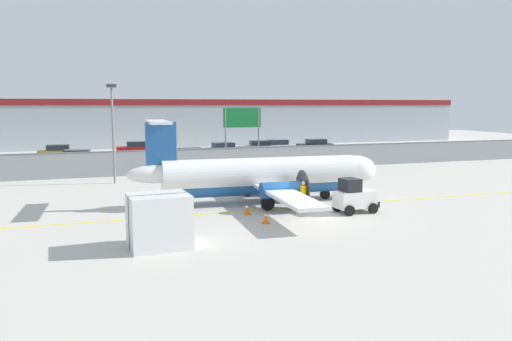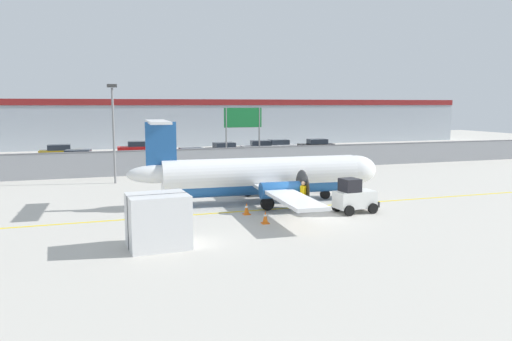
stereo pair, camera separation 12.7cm
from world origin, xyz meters
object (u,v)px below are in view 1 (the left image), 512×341
object	(u,v)px
baggage_tug	(354,197)
parked_car_6	(277,147)
traffic_cone_far_right	(266,217)
traffic_cone_far_left	(247,209)
parked_car_4	(224,150)
parked_car_7	(315,146)
highway_sign	(242,123)
parked_car_2	(136,149)
parked_car_3	(192,156)
parked_car_1	(79,159)
apron_light_pole	(113,125)
commuter_airplane	(266,176)
traffic_cone_near_right	(155,224)
parked_car_5	(259,148)
cargo_container	(159,221)
ground_crew_worker	(303,195)
parked_car_0	(59,152)
traffic_cone_near_left	(324,188)

from	to	relation	value
baggage_tug	parked_car_6	bearing A→B (deg)	71.87
traffic_cone_far_right	traffic_cone_far_left	bearing A→B (deg)	96.62
parked_car_4	parked_car_7	world-z (taller)	same
traffic_cone_far_right	highway_sign	bearing A→B (deg)	75.74
parked_car_2	parked_car_3	size ratio (longest dim) A/B	0.99
traffic_cone_far_right	parked_car_1	size ratio (longest dim) A/B	0.15
parked_car_1	parked_car_6	distance (m)	22.77
parked_car_3	parked_car_6	world-z (taller)	same
traffic_cone_far_left	apron_light_pole	distance (m)	15.12
parked_car_4	parked_car_2	bearing A→B (deg)	148.37
commuter_airplane	traffic_cone_near_right	bearing A→B (deg)	-144.13
parked_car_5	parked_car_2	bearing A→B (deg)	-5.50
parked_car_4	parked_car_5	world-z (taller)	same
commuter_airplane	parked_car_4	xyz separation A→B (m)	(4.15, 24.75, -0.71)
cargo_container	parked_car_3	world-z (taller)	cargo_container
commuter_airplane	traffic_cone_far_left	xyz separation A→B (m)	(-2.09, -2.83, -1.29)
parked_car_2	highway_sign	xyz separation A→B (m)	(8.45, -13.01, 3.24)
parked_car_1	parked_car_2	size ratio (longest dim) A/B	1.03
traffic_cone_near_right	parked_car_7	bearing A→B (deg)	53.52
parked_car_5	apron_light_pole	distance (m)	23.37
commuter_airplane	parked_car_1	world-z (taller)	commuter_airplane
parked_car_1	parked_car_3	distance (m)	10.32
traffic_cone_near_right	parked_car_3	world-z (taller)	parked_car_3
parked_car_7	highway_sign	size ratio (longest dim) A/B	0.78
ground_crew_worker	parked_car_5	distance (m)	30.55
traffic_cone_near_right	parked_car_4	distance (m)	31.51
apron_light_pole	parked_car_6	bearing A→B (deg)	40.55
cargo_container	parked_car_0	distance (m)	35.29
highway_sign	traffic_cone_far_right	bearing A→B (deg)	-104.26
traffic_cone_far_left	parked_car_3	xyz separation A→B (m)	(1.57, 22.04, 0.58)
parked_car_0	parked_car_7	bearing A→B (deg)	-1.36
traffic_cone_near_left	traffic_cone_far_right	world-z (taller)	same
baggage_tug	parked_car_5	size ratio (longest dim) A/B	0.55
traffic_cone_far_left	parked_car_6	size ratio (longest dim) A/B	0.15
cargo_container	traffic_cone_near_right	xyz separation A→B (m)	(0.18, 2.84, -0.79)
traffic_cone_far_right	baggage_tug	bearing A→B (deg)	8.77
commuter_airplane	parked_car_3	size ratio (longest dim) A/B	3.72
ground_crew_worker	traffic_cone_near_left	world-z (taller)	ground_crew_worker
highway_sign	ground_crew_worker	bearing A→B (deg)	-97.68
baggage_tug	traffic_cone_near_right	bearing A→B (deg)	177.76
baggage_tug	parked_car_1	world-z (taller)	baggage_tug
traffic_cone_far_left	parked_car_2	xyz separation A→B (m)	(-2.71, 32.32, 0.58)
parked_car_0	parked_car_7	distance (m)	28.64
baggage_tug	parked_car_4	distance (m)	28.99
parked_car_5	commuter_airplane	bearing A→B (deg)	79.59
parked_car_0	traffic_cone_near_left	bearing A→B (deg)	-55.41
parked_car_2	parked_car_4	xyz separation A→B (m)	(8.95, -4.74, 0.00)
cargo_container	traffic_cone_near_left	size ratio (longest dim) A/B	3.94
cargo_container	ground_crew_worker	bearing A→B (deg)	23.40
baggage_tug	traffic_cone_far_right	bearing A→B (deg)	-175.73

